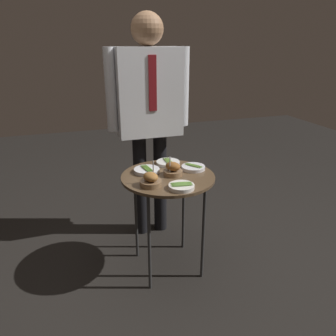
% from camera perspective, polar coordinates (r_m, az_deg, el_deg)
% --- Properties ---
extents(ground_plane, '(8.00, 8.00, 0.00)m').
position_cam_1_polar(ground_plane, '(2.39, 0.00, -16.59)').
color(ground_plane, black).
extents(serving_cart, '(0.59, 0.59, 0.68)m').
position_cam_1_polar(serving_cart, '(2.07, 0.00, -2.81)').
color(serving_cart, brown).
rests_on(serving_cart, ground_plane).
extents(bowl_roast_front_left, '(0.12, 0.12, 0.13)m').
position_cam_1_polar(bowl_roast_front_left, '(2.05, 0.83, -0.26)').
color(bowl_roast_front_left, brown).
rests_on(bowl_roast_front_left, serving_cart).
extents(bowl_roast_near_rim, '(0.13, 0.13, 0.14)m').
position_cam_1_polar(bowl_roast_near_rim, '(1.89, -3.02, -2.15)').
color(bowl_roast_near_rim, brown).
rests_on(bowl_roast_near_rim, serving_cart).
extents(bowl_asparagus_mid_left, '(0.16, 0.16, 0.03)m').
position_cam_1_polar(bowl_asparagus_mid_left, '(2.10, -3.72, -0.41)').
color(bowl_asparagus_mid_left, silver).
rests_on(bowl_asparagus_mid_left, serving_cart).
extents(bowl_asparagus_front_right, '(0.15, 0.15, 0.03)m').
position_cam_1_polar(bowl_asparagus_front_right, '(1.86, 2.36, -3.22)').
color(bowl_asparagus_front_right, silver).
rests_on(bowl_asparagus_front_right, serving_cart).
extents(bowl_asparagus_back_left, '(0.16, 0.16, 0.03)m').
position_cam_1_polar(bowl_asparagus_back_left, '(2.23, 0.01, 0.95)').
color(bowl_asparagus_back_left, white).
rests_on(bowl_asparagus_back_left, serving_cart).
extents(bowl_asparagus_mid_right, '(0.15, 0.15, 0.03)m').
position_cam_1_polar(bowl_asparagus_mid_right, '(2.15, 4.44, 0.09)').
color(bowl_asparagus_mid_right, silver).
rests_on(bowl_asparagus_mid_right, serving_cart).
extents(waiter_figure, '(0.61, 0.23, 1.66)m').
position_cam_1_polar(waiter_figure, '(2.41, -3.38, 11.18)').
color(waiter_figure, black).
rests_on(waiter_figure, ground_plane).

